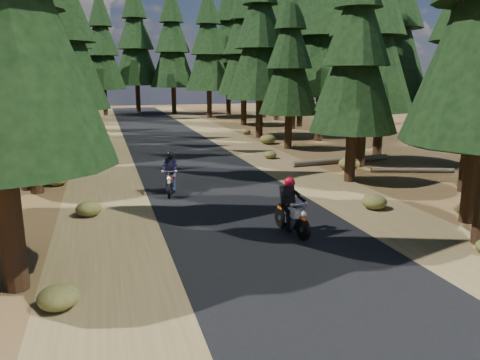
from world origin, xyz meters
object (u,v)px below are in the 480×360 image
object	(u,v)px
log_near	(341,160)
rider_follow	(170,180)
log_far	(412,170)
rider_lead	(292,215)

from	to	relation	value
log_near	rider_follow	distance (m)	10.70
log_near	log_far	world-z (taller)	log_near
rider_lead	rider_follow	bearing A→B (deg)	-73.25
log_far	rider_lead	size ratio (longest dim) A/B	2.01
log_near	log_far	distance (m)	3.88
log_far	rider_lead	xyz separation A→B (m)	(-9.21, -6.68, 0.46)
rider_lead	log_far	bearing A→B (deg)	-153.38
log_near	rider_lead	size ratio (longest dim) A/B	2.96
log_far	rider_lead	world-z (taller)	rider_lead
rider_follow	log_near	bearing A→B (deg)	-144.19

